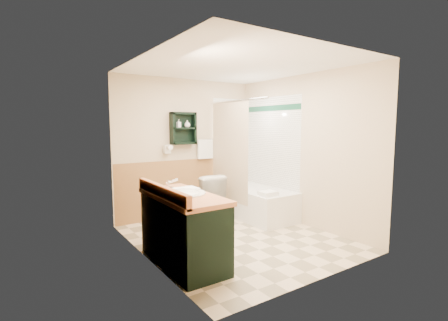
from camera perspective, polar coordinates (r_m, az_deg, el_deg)
floor at (r=4.75m, az=2.07°, el=-13.49°), size 3.00×3.00×0.00m
back_wall at (r=5.79m, az=-6.75°, el=2.19°), size 2.60×0.04×2.40m
left_wall at (r=3.87m, az=-13.90°, el=0.09°), size 0.04×3.00×2.40m
right_wall at (r=5.37m, az=13.61°, el=1.75°), size 0.04×3.00×2.40m
ceiling at (r=4.55m, az=2.19°, el=16.58°), size 2.60×3.00×0.04m
wainscot_left at (r=4.01m, az=-13.16°, el=-9.87°), size 2.98×2.98×1.00m
wainscot_back at (r=5.85m, az=-6.50°, el=-4.69°), size 2.58×2.58×1.00m
mirror_frame at (r=3.36m, az=-10.01°, el=4.41°), size 1.30×1.30×1.00m
mirror_glass at (r=3.36m, az=-9.93°, el=4.41°), size 1.20×1.20×0.90m
tile_right at (r=5.89m, az=7.93°, el=0.77°), size 1.50×1.50×2.10m
tile_back at (r=6.29m, az=1.79°, el=1.17°), size 0.95×0.95×2.10m
tile_accent at (r=5.86m, az=7.98°, el=9.07°), size 1.50×1.50×0.10m
wall_shelf at (r=5.63m, az=-7.17°, el=5.64°), size 0.45×0.15×0.55m
hair_dryer at (r=5.53m, az=-10.01°, el=1.95°), size 0.10×0.24×0.18m
towel_bar at (r=5.88m, az=-3.41°, el=3.75°), size 0.40×0.06×0.40m
curtain_rod at (r=5.41m, az=2.04°, el=10.43°), size 0.03×1.60×0.03m
shower_curtain at (r=5.55m, az=0.95°, el=1.54°), size 1.05×1.05×1.70m
vanity at (r=3.85m, az=-7.15°, el=-11.86°), size 0.59×1.29×0.82m
bathtub at (r=5.76m, az=5.45°, el=-7.39°), size 0.75×1.50×0.50m
toilet at (r=5.53m, az=-3.58°, el=-6.45°), size 0.46×0.80×0.78m
counter_towel at (r=3.89m, az=-6.72°, el=-5.11°), size 0.28×0.22×0.04m
vanity_book at (r=4.01m, az=-11.89°, el=-3.42°), size 0.18×0.08×0.24m
tub_towel at (r=5.15m, az=7.74°, el=-5.77°), size 0.26×0.22×0.07m
soap_bottle_a at (r=5.58m, az=-7.99°, el=6.10°), size 0.09×0.15×0.06m
soap_bottle_b at (r=5.65m, az=-6.48°, el=6.29°), size 0.12×0.14×0.10m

